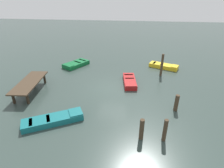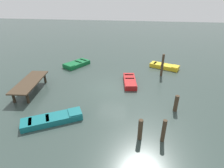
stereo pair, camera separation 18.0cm
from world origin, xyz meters
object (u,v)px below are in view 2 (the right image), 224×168
mooring_piling_near_right (164,131)px  mooring_piling_center (140,130)px  rowboat_green (77,64)px  mooring_piling_mid_left (162,65)px  rowboat_yellow (165,66)px  rowboat_teal (53,119)px  mooring_piling_mid_right (176,103)px  rowboat_red (130,81)px  dock_segment (30,83)px

mooring_piling_near_right → mooring_piling_center: 1.25m
rowboat_green → mooring_piling_center: 12.52m
mooring_piling_near_right → rowboat_green: bearing=38.1°
mooring_piling_center → mooring_piling_mid_left: size_ratio=0.60×
rowboat_yellow → mooring_piling_center: mooring_piling_center is taller
rowboat_teal → mooring_piling_mid_right: bearing=-12.2°
rowboat_yellow → rowboat_green: same height
rowboat_yellow → rowboat_teal: same height
mooring_piling_near_right → mooring_piling_mid_left: mooring_piling_mid_left is taller
rowboat_red → rowboat_teal: size_ratio=0.81×
rowboat_yellow → rowboat_teal: 13.04m
rowboat_red → rowboat_yellow: 5.47m
mooring_piling_center → mooring_piling_mid_left: bearing=-13.4°
rowboat_yellow → mooring_piling_mid_left: size_ratio=1.44×
rowboat_red → mooring_piling_center: bearing=0.0°
mooring_piling_center → rowboat_green: bearing=33.5°
mooring_piling_center → dock_segment: bearing=64.1°
rowboat_teal → rowboat_yellow: bearing=23.4°
rowboat_teal → mooring_piling_center: bearing=-36.3°
rowboat_yellow → mooring_piling_center: (-10.98, 2.69, 0.44)m
mooring_piling_near_right → rowboat_teal: bearing=83.4°
rowboat_red → mooring_piling_mid_right: mooring_piling_mid_right is taller
rowboat_red → rowboat_green: same height
rowboat_green → mooring_piling_near_right: bearing=69.7°
rowboat_yellow → rowboat_green: size_ratio=1.00×
rowboat_yellow → mooring_piling_near_right: size_ratio=2.24×
dock_segment → rowboat_teal: dock_segment is taller
rowboat_red → mooring_piling_mid_left: 3.75m
mooring_piling_mid_left → rowboat_red: bearing=125.3°
dock_segment → mooring_piling_near_right: mooring_piling_near_right is taller
dock_segment → mooring_piling_near_right: bearing=-117.8°
mooring_piling_near_right → rowboat_red: bearing=17.2°
mooring_piling_mid_right → mooring_piling_center: bearing=141.1°
dock_segment → rowboat_green: bearing=-22.1°
mooring_piling_center → mooring_piling_mid_right: bearing=-38.9°
rowboat_yellow → rowboat_green: (-0.56, 9.59, 0.00)m
dock_segment → rowboat_teal: 4.91m
rowboat_green → mooring_piling_near_right: (-10.42, -8.16, 0.49)m
rowboat_red → dock_segment: bearing=-79.5°
rowboat_green → mooring_piling_mid_left: 9.20m
dock_segment → mooring_piling_center: 9.81m
rowboat_red → mooring_piling_near_right: mooring_piling_near_right is taller
mooring_piling_near_right → mooring_piling_mid_left: size_ratio=0.64×
dock_segment → rowboat_red: bearing=-77.2°
mooring_piling_center → mooring_piling_near_right: bearing=-89.5°
mooring_piling_mid_left → mooring_piling_near_right: bearing=174.4°
mooring_piling_near_right → mooring_piling_mid_left: (8.90, -0.87, 0.39)m
dock_segment → rowboat_yellow: 13.34m
dock_segment → rowboat_yellow: bearing=-64.6°
mooring_piling_center → rowboat_teal: bearing=81.8°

